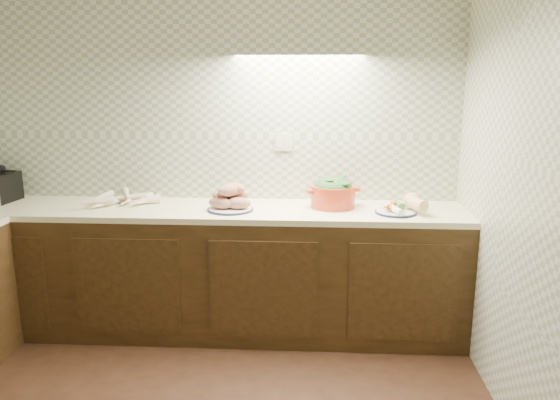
# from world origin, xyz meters

# --- Properties ---
(room) EXTENTS (3.60, 3.60, 2.60)m
(room) POSITION_xyz_m (0.00, 0.00, 1.63)
(room) COLOR black
(room) RESTS_ON ground
(counter) EXTENTS (3.60, 3.60, 0.90)m
(counter) POSITION_xyz_m (-0.68, 0.68, 0.45)
(counter) COLOR black
(counter) RESTS_ON ground
(parsnip_pile) EXTENTS (0.50, 0.46, 0.08)m
(parsnip_pile) POSITION_xyz_m (-0.58, 1.54, 0.94)
(parsnip_pile) COLOR #F3E0C1
(parsnip_pile) RESTS_ON counter
(sweet_potato_plate) EXTENTS (0.31, 0.31, 0.19)m
(sweet_potato_plate) POSITION_xyz_m (0.21, 1.45, 0.97)
(sweet_potato_plate) COLOR #14193B
(sweet_potato_plate) RESTS_ON counter
(onion_bowl) EXTENTS (0.17, 0.17, 0.13)m
(onion_bowl) POSITION_xyz_m (0.16, 1.62, 0.95)
(onion_bowl) COLOR black
(onion_bowl) RESTS_ON counter
(dutch_oven) EXTENTS (0.38, 0.38, 0.21)m
(dutch_oven) POSITION_xyz_m (0.90, 1.57, 1.00)
(dutch_oven) COLOR #BB3A1F
(dutch_oven) RESTS_ON counter
(veg_plate) EXTENTS (0.35, 0.35, 0.13)m
(veg_plate) POSITION_xyz_m (1.37, 1.46, 0.95)
(veg_plate) COLOR #14193B
(veg_plate) RESTS_ON counter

